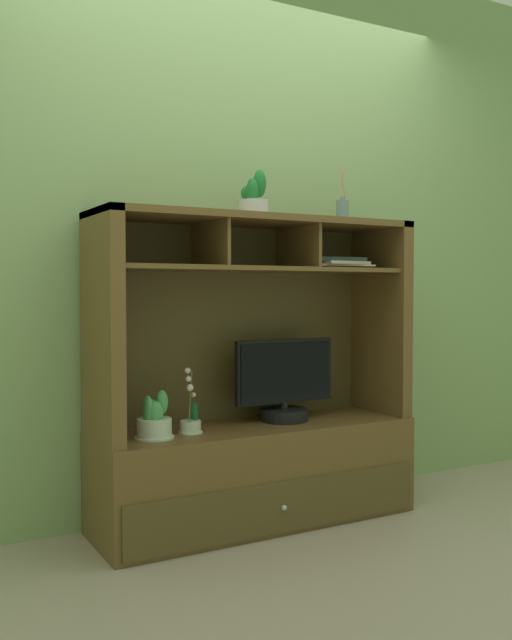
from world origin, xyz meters
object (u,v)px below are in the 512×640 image
(potted_orchid, at_px, (191,421))
(magazine_stack_left, at_px, (332,263))
(potted_fern, at_px, (154,421))
(potted_succulent, at_px, (254,202))
(diffuser_bottle, at_px, (342,210))
(media_console, at_px, (255,428))
(tv_monitor, at_px, (284,387))

(potted_orchid, distance_m, magazine_stack_left, 1.04)
(potted_fern, height_order, potted_succulent, potted_succulent)
(potted_orchid, distance_m, diffuser_bottle, 1.26)
(magazine_stack_left, height_order, potted_succulent, potted_succulent)
(media_console, height_order, potted_succulent, potted_succulent)
(diffuser_bottle, bearing_deg, potted_fern, -176.90)
(media_console, relative_size, potted_succulent, 6.81)
(potted_fern, relative_size, diffuser_bottle, 0.73)
(media_console, relative_size, tv_monitor, 2.91)
(diffuser_bottle, bearing_deg, potted_succulent, 178.06)
(magazine_stack_left, xyz_separation_m, diffuser_bottle, (0.06, -0.01, 0.26))
(magazine_stack_left, bearing_deg, potted_orchid, -176.94)
(tv_monitor, relative_size, potted_fern, 2.59)
(media_console, bearing_deg, tv_monitor, 2.57)
(media_console, distance_m, diffuser_bottle, 1.13)
(potted_fern, distance_m, diffuser_bottle, 1.37)
(tv_monitor, height_order, magazine_stack_left, magazine_stack_left)
(media_console, xyz_separation_m, tv_monitor, (0.16, 0.01, 0.18))
(potted_fern, xyz_separation_m, potted_succulent, (0.52, 0.07, 0.95))
(potted_orchid, bearing_deg, potted_succulent, 8.64)
(potted_fern, xyz_separation_m, magazine_stack_left, (0.94, 0.06, 0.68))
(potted_orchid, bearing_deg, tv_monitor, 5.41)
(tv_monitor, distance_m, potted_succulent, 0.87)
(tv_monitor, distance_m, potted_fern, 0.69)
(potted_fern, height_order, diffuser_bottle, diffuser_bottle)
(media_console, height_order, diffuser_bottle, diffuser_bottle)
(potted_fern, distance_m, magazine_stack_left, 1.16)
(media_console, bearing_deg, magazine_stack_left, 0.11)
(potted_orchid, height_order, potted_succulent, potted_succulent)
(media_console, bearing_deg, potted_succulent, 81.78)
(magazine_stack_left, height_order, diffuser_bottle, diffuser_bottle)
(potted_orchid, distance_m, potted_fern, 0.18)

